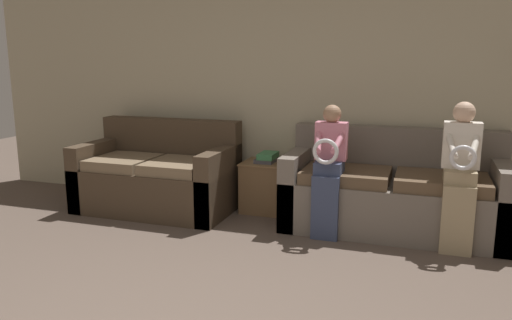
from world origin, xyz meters
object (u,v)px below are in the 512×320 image
Objects in this scene: child_right_seated at (460,170)px; book_stack at (267,158)px; couch_main at (393,194)px; child_left_seated at (329,165)px; side_shelf at (267,186)px; couch_side at (158,178)px.

child_right_seated reaches higher than book_stack.
couch_main reaches higher than book_stack.
child_left_seated is 2.25× the size of side_shelf.
couch_main is at bearing 147.27° from child_right_seated.
couch_main is 2.43m from couch_side.
side_shelf is at bearing 15.10° from couch_side.
couch_side reaches higher than couch_main.
couch_side is 3.05× the size of side_shelf.
child_left_seated is at bearing -35.51° from side_shelf.
side_shelf is at bearing 172.30° from couch_main.
child_right_seated reaches higher than side_shelf.
side_shelf is 1.92× the size of book_stack.
child_right_seated reaches higher than couch_side.
couch_main is 1.31m from side_shelf.
couch_side is 1.92m from child_left_seated.
child_left_seated is at bearing -35.44° from book_stack.
child_left_seated is at bearing -179.61° from child_right_seated.
couch_main is at bearing -7.62° from book_stack.
side_shelf is at bearing 164.05° from child_right_seated.
couch_main is 1.68× the size of child_left_seated.
side_shelf is at bearing 117.70° from book_stack.
book_stack is (-0.75, 0.53, -0.08)m from child_left_seated.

